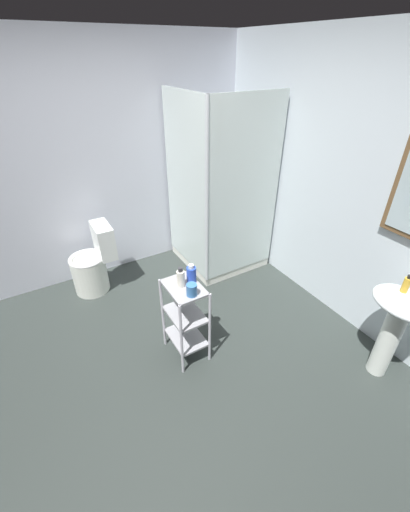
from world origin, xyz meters
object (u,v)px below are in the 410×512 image
object	(u,v)px
storage_cart	(185,315)
lotion_bottle_white	(181,278)
pedestal_sink	(397,320)
hand_soap_bottle	(406,285)
shower_stall	(217,231)
rinse_cup	(192,290)
toilet	(93,265)
shampoo_bottle_blue	(191,274)

from	to	relation	value
storage_cart	lotion_bottle_white	world-z (taller)	lotion_bottle_white
pedestal_sink	storage_cart	world-z (taller)	pedestal_sink
pedestal_sink	hand_soap_bottle	world-z (taller)	hand_soap_bottle
shower_stall	lotion_bottle_white	bearing A→B (deg)	-43.68
hand_soap_bottle	lotion_bottle_white	size ratio (longest dim) A/B	0.83
shower_stall	hand_soap_bottle	xyz separation A→B (m)	(2.02, 0.33, 0.41)
shower_stall	lotion_bottle_white	world-z (taller)	shower_stall
shower_stall	pedestal_sink	world-z (taller)	shower_stall
hand_soap_bottle	rinse_cup	xyz separation A→B (m)	(-0.83, -1.31, -0.09)
lotion_bottle_white	rinse_cup	size ratio (longest dim) A/B	1.77
lotion_bottle_white	rinse_cup	bearing A→B (deg)	8.24
shower_stall	rinse_cup	xyz separation A→B (m)	(1.19, -0.99, 0.33)
storage_cart	rinse_cup	bearing A→B (deg)	2.32
toilet	pedestal_sink	bearing A→B (deg)	36.71
shower_stall	shampoo_bottle_blue	bearing A→B (deg)	-41.03
shower_stall	hand_soap_bottle	size ratio (longest dim) A/B	13.85
shampoo_bottle_blue	pedestal_sink	bearing A→B (deg)	49.73
shampoo_bottle_blue	rinse_cup	distance (m)	0.17
shower_stall	toilet	bearing A→B (deg)	-100.39
toilet	storage_cart	distance (m)	1.42
toilet	shower_stall	bearing A→B (deg)	79.61
toilet	storage_cart	xyz separation A→B (m)	(1.34, 0.44, 0.12)
pedestal_sink	hand_soap_bottle	distance (m)	0.30
toilet	storage_cart	bearing A→B (deg)	18.36
pedestal_sink	shampoo_bottle_blue	world-z (taller)	shampoo_bottle_blue
storage_cart	lotion_bottle_white	bearing A→B (deg)	-142.40
pedestal_sink	shower_stall	bearing A→B (deg)	-171.66
hand_soap_bottle	rinse_cup	bearing A→B (deg)	-122.26
hand_soap_bottle	shower_stall	bearing A→B (deg)	-170.82
storage_cart	shower_stall	bearing A→B (deg)	137.29
toilet	lotion_bottle_white	size ratio (longest dim) A/B	4.38
shower_stall	storage_cart	xyz separation A→B (m)	(1.07, -0.99, -0.03)
lotion_bottle_white	storage_cart	bearing A→B (deg)	37.60
toilet	hand_soap_bottle	bearing A→B (deg)	37.64
lotion_bottle_white	rinse_cup	xyz separation A→B (m)	(0.14, 0.02, -0.03)
shampoo_bottle_blue	rinse_cup	world-z (taller)	shampoo_bottle_blue
toilet	storage_cart	size ratio (longest dim) A/B	1.03
storage_cart	rinse_cup	world-z (taller)	rinse_cup
shower_stall	lotion_bottle_white	xyz separation A→B (m)	(1.06, -1.01, 0.35)
shower_stall	shampoo_bottle_blue	size ratio (longest dim) A/B	12.54
storage_cart	rinse_cup	xyz separation A→B (m)	(0.12, 0.00, 0.35)
shower_stall	toilet	size ratio (longest dim) A/B	2.63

